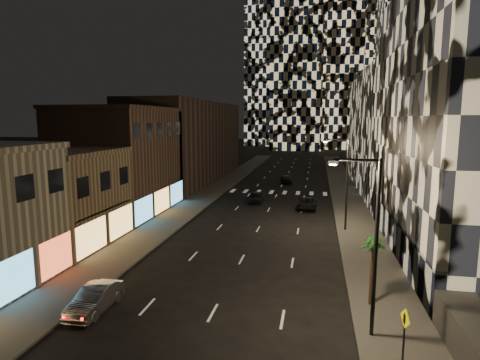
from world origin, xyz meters
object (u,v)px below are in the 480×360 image
at_px(streetlight_far, 345,178).
at_px(palm_tree, 373,249).
at_px(streetlight_near, 371,235).
at_px(car_dark_rightlane, 307,204).
at_px(car_silver_parked, 95,299).
at_px(car_dark_midlane, 256,197).
at_px(ped_sign, 405,328).
at_px(car_dark_oncoming, 286,179).

height_order(streetlight_far, palm_tree, streetlight_far).
xyz_separation_m(streetlight_near, car_dark_rightlane, (-3.73, 29.20, -4.67)).
relative_size(car_silver_parked, car_dark_midlane, 1.03).
bearing_deg(car_dark_midlane, ped_sign, -70.87).
height_order(streetlight_far, car_dark_rightlane, streetlight_far).
bearing_deg(streetlight_near, car_dark_rightlane, 97.28).
distance_m(car_dark_midlane, palm_tree, 30.53).
bearing_deg(ped_sign, car_dark_rightlane, 88.45).
bearing_deg(car_dark_oncoming, ped_sign, 92.51).
bearing_deg(palm_tree, car_dark_oncoming, 100.51).
relative_size(car_dark_rightlane, palm_tree, 1.20).
bearing_deg(car_dark_rightlane, car_dark_midlane, 161.01).
bearing_deg(streetlight_near, car_dark_midlane, 108.25).
height_order(streetlight_far, car_silver_parked, streetlight_far).
distance_m(car_dark_oncoming, palm_tree, 46.69).
distance_m(car_silver_parked, car_dark_midlane, 32.21).
xyz_separation_m(car_silver_parked, ped_sign, (16.32, -2.52, 1.29)).
bearing_deg(streetlight_far, car_dark_oncoming, 104.98).
xyz_separation_m(streetlight_near, streetlight_far, (0.00, 20.00, 0.00)).
xyz_separation_m(car_silver_parked, palm_tree, (15.74, 3.59, 2.81)).
bearing_deg(streetlight_far, car_dark_rightlane, 112.07).
height_order(streetlight_near, streetlight_far, same).
height_order(streetlight_far, ped_sign, streetlight_far).
height_order(car_silver_parked, palm_tree, palm_tree).
distance_m(car_silver_parked, car_dark_oncoming, 49.95).
relative_size(car_dark_oncoming, car_dark_rightlane, 0.93).
xyz_separation_m(car_dark_oncoming, palm_tree, (8.50, -45.82, 2.87)).
xyz_separation_m(streetlight_far, car_dark_oncoming, (-7.85, 29.37, -4.68)).
height_order(car_silver_parked, car_dark_rightlane, car_silver_parked).
bearing_deg(car_dark_rightlane, car_silver_parked, -108.95).
bearing_deg(car_dark_oncoming, streetlight_far, 97.57).
height_order(car_dark_oncoming, car_dark_rightlane, car_dark_rightlane).
xyz_separation_m(car_silver_parked, car_dark_rightlane, (11.37, 29.25, -0.04)).
height_order(streetlight_far, car_dark_midlane, streetlight_far).
distance_m(car_dark_rightlane, ped_sign, 32.18).
distance_m(car_dark_midlane, car_dark_rightlane, 7.26).
distance_m(streetlight_near, car_dark_rightlane, 29.80).
relative_size(car_dark_oncoming, ped_sign, 1.68).
bearing_deg(streetlight_near, streetlight_far, 90.00).
bearing_deg(streetlight_far, car_dark_midlane, 131.57).
relative_size(car_silver_parked, palm_tree, 1.07).
height_order(streetlight_near, car_dark_rightlane, streetlight_near).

